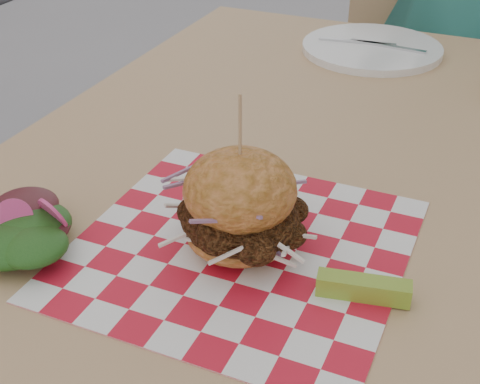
# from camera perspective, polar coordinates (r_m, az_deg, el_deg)

# --- Properties ---
(patio_table) EXTENTS (0.80, 1.20, 0.75)m
(patio_table) POSITION_cam_1_polar(r_m,az_deg,el_deg) (1.00, 4.65, -0.26)
(patio_table) COLOR tan
(patio_table) RESTS_ON ground
(patio_chair) EXTENTS (0.44, 0.44, 0.95)m
(patio_chair) POSITION_cam_1_polar(r_m,az_deg,el_deg) (1.92, 14.59, 10.94)
(patio_chair) COLOR tan
(patio_chair) RESTS_ON ground
(paper_liner) EXTENTS (0.36, 0.36, 0.00)m
(paper_liner) POSITION_cam_1_polar(r_m,az_deg,el_deg) (0.76, 0.00, -4.77)
(paper_liner) COLOR red
(paper_liner) RESTS_ON patio_table
(sandwich) EXTENTS (0.16, 0.16, 0.19)m
(sandwich) POSITION_cam_1_polar(r_m,az_deg,el_deg) (0.73, 0.00, -1.42)
(sandwich) COLOR #CB7A39
(sandwich) RESTS_ON paper_liner
(pickle_spear) EXTENTS (0.10, 0.04, 0.02)m
(pickle_spear) POSITION_cam_1_polar(r_m,az_deg,el_deg) (0.69, 10.49, -8.06)
(pickle_spear) COLOR #90AA31
(pickle_spear) RESTS_ON paper_liner
(side_salad) EXTENTS (0.14, 0.14, 0.05)m
(side_salad) POSITION_cam_1_polar(r_m,az_deg,el_deg) (0.79, -17.20, -3.49)
(side_salad) COLOR #3F1419
(side_salad) RESTS_ON patio_table
(place_setting) EXTENTS (0.27, 0.27, 0.02)m
(place_setting) POSITION_cam_1_polar(r_m,az_deg,el_deg) (1.35, 11.19, 11.95)
(place_setting) COLOR white
(place_setting) RESTS_ON patio_table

